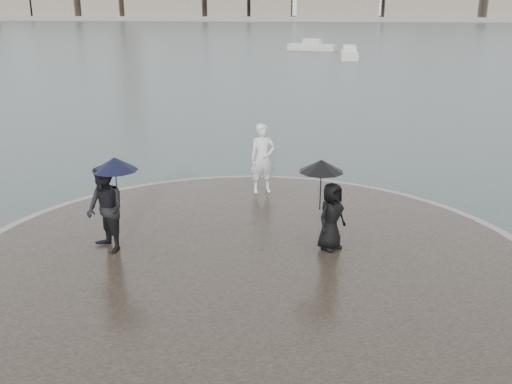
# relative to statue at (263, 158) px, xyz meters

# --- Properties ---
(kerb_ring) EXTENTS (12.50, 12.50, 0.32)m
(kerb_ring) POSITION_rel_statue_xyz_m (0.16, -4.57, -1.16)
(kerb_ring) COLOR gray
(kerb_ring) RESTS_ON ground
(quay_tip) EXTENTS (11.90, 11.90, 0.36)m
(quay_tip) POSITION_rel_statue_xyz_m (0.16, -4.57, -1.14)
(quay_tip) COLOR #2D261E
(quay_tip) RESTS_ON ground
(statue) EXTENTS (0.81, 0.66, 1.93)m
(statue) POSITION_rel_statue_xyz_m (0.00, 0.00, 0.00)
(statue) COLOR silver
(statue) RESTS_ON quay_tip
(visitor_left) EXTENTS (1.29, 1.14, 2.04)m
(visitor_left) POSITION_rel_statue_xyz_m (-2.86, -4.25, 0.14)
(visitor_left) COLOR black
(visitor_left) RESTS_ON quay_tip
(visitor_right) EXTENTS (1.14, 1.00, 1.95)m
(visitor_right) POSITION_rel_statue_xyz_m (1.74, -3.64, 0.12)
(visitor_right) COLOR black
(visitor_right) RESTS_ON quay_tip
(far_skyline) EXTENTS (260.00, 20.00, 37.00)m
(far_skyline) POSITION_rel_statue_xyz_m (-6.13, 152.64, 4.29)
(far_skyline) COLOR gray
(far_skyline) RESTS_ON ground
(boats) EXTENTS (27.64, 29.67, 1.50)m
(boats) POSITION_rel_statue_xyz_m (9.44, 40.73, -0.95)
(boats) COLOR beige
(boats) RESTS_ON ground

